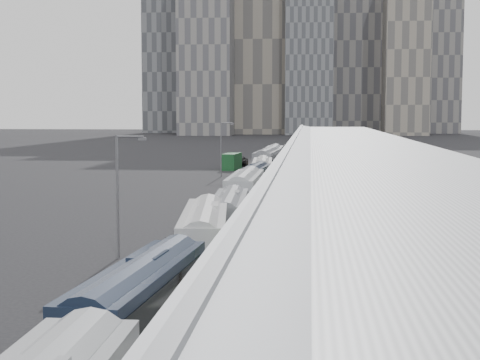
# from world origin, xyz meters

# --- Properties ---
(sidewalk) EXTENTS (10.00, 170.00, 0.12)m
(sidewalk) POSITION_xyz_m (9.00, 55.00, 0.06)
(sidewalk) COLOR gray
(sidewalk) RESTS_ON ground
(lane_line) EXTENTS (0.12, 160.00, 0.02)m
(lane_line) POSITION_xyz_m (-1.50, 55.00, 0.01)
(lane_line) COLOR gold
(lane_line) RESTS_ON ground
(depot) EXTENTS (12.45, 160.40, 7.20)m
(depot) POSITION_xyz_m (12.99, 55.00, 3.51)
(depot) COLOR gray
(depot) RESTS_ON ground
(skyline) EXTENTS (145.00, 64.00, 120.00)m
(skyline) POSITION_xyz_m (-2.90, 324.16, 50.85)
(skyline) COLOR slate
(skyline) RESTS_ON ground
(bus_1) EXTENTS (3.52, 12.76, 3.68)m
(bus_1) POSITION_xyz_m (1.82, 20.14, 1.55)
(bus_1) COLOR #162033
(bus_1) RESTS_ON ground
(bus_2) EXTENTS (4.03, 13.49, 3.88)m
(bus_2) POSITION_xyz_m (2.20, 35.71, 1.64)
(bus_2) COLOR silver
(bus_2) RESTS_ON ground
(bus_3) EXTENTS (3.09, 12.33, 3.57)m
(bus_3) POSITION_xyz_m (2.59, 46.07, 1.51)
(bus_3) COLOR gray
(bus_3) RESTS_ON ground
(bus_4) EXTENTS (3.00, 13.51, 3.94)m
(bus_4) POSITION_xyz_m (2.38, 61.86, 1.67)
(bus_4) COLOR #AAAEB4
(bus_4) RESTS_ON ground
(bus_5) EXTENTS (3.27, 12.22, 3.53)m
(bus_5) POSITION_xyz_m (2.25, 77.22, 1.49)
(bus_5) COLOR black
(bus_5) RESTS_ON ground
(bus_6) EXTENTS (3.12, 12.47, 3.61)m
(bus_6) POSITION_xyz_m (2.36, 88.13, 1.52)
(bus_6) COLOR silver
(bus_6) RESTS_ON ground
(bus_7) EXTENTS (3.63, 14.02, 4.06)m
(bus_7) POSITION_xyz_m (2.07, 103.57, 1.71)
(bus_7) COLOR slate
(bus_7) RESTS_ON ground
(bus_8) EXTENTS (3.01, 13.54, 3.96)m
(bus_8) POSITION_xyz_m (2.43, 117.36, 1.67)
(bus_8) COLOR #96999F
(bus_8) RESTS_ON ground
(tree_1) EXTENTS (2.08, 2.08, 4.31)m
(tree_1) POSITION_xyz_m (5.76, 28.68, 3.25)
(tree_1) COLOR black
(tree_1) RESTS_ON ground
(tree_2) EXTENTS (1.30, 1.30, 3.54)m
(tree_2) POSITION_xyz_m (6.15, 56.73, 2.83)
(tree_2) COLOR black
(tree_2) RESTS_ON ground
(tree_3) EXTENTS (1.58, 1.58, 4.05)m
(tree_3) POSITION_xyz_m (6.01, 83.74, 3.21)
(tree_3) COLOR black
(tree_3) RESTS_ON ground
(street_lamp_near) EXTENTS (2.04, 0.22, 8.16)m
(street_lamp_near) POSITION_xyz_m (-3.76, 38.45, 4.75)
(street_lamp_near) COLOR #59595E
(street_lamp_near) RESTS_ON ground
(street_lamp_far) EXTENTS (2.04, 0.22, 8.15)m
(street_lamp_far) POSITION_xyz_m (-4.38, 99.86, 4.75)
(street_lamp_far) COLOR #59595E
(street_lamp_far) RESTS_ON ground
(shipping_container) EXTENTS (2.99, 6.25, 2.74)m
(shipping_container) POSITION_xyz_m (-4.52, 114.03, 1.37)
(shipping_container) COLOR #133E1D
(shipping_container) RESTS_ON ground
(suv) EXTENTS (2.82, 6.11, 1.70)m
(suv) POSITION_xyz_m (-4.03, 122.31, 0.85)
(suv) COLOR black
(suv) RESTS_ON ground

